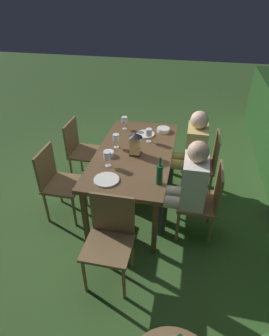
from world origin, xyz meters
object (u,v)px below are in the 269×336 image
bowl_bread (163,130)px  bowl_olives (109,153)px  wine_glass_c (116,138)px  plate_b (145,134)px  wine_glass_a (107,156)px  person_in_mustard (190,150)px  wine_glass_b (125,121)px  person_in_cream (187,185)px  green_bottle_on_table (160,174)px  chair_side_right_a (204,162)px  plate_a (106,180)px  lantern_centerpiece (135,143)px  dining_table (134,156)px  chair_side_right_b (204,199)px  chair_side_left_a (81,149)px  chair_head_far (110,237)px  chair_side_left_b (57,180)px  wine_glass_d (149,133)px

bowl_bread → bowl_olives: bearing=-35.8°
wine_glass_c → plate_b: bearing=144.8°
bowl_olives → wine_glass_a: bearing=14.1°
person_in_mustard → wine_glass_b: size_ratio=6.80×
person_in_cream → bowl_bread: size_ratio=6.95×
person_in_cream → green_bottle_on_table: person_in_cream is taller
chair_side_right_a → plate_a: bearing=-45.2°
lantern_centerpiece → dining_table: bearing=-157.1°
person_in_mustard → bowl_olives: 1.04m
person_in_cream → plate_b: 1.01m
chair_side_right_a → lantern_centerpiece: 0.99m
chair_side_right_b → chair_side_left_a: bearing=-114.3°
person_in_cream → chair_side_right_a: person_in_cream is taller
chair_head_far → person_in_cream: bearing=138.2°
person_in_mustard → bowl_bread: 0.45m
person_in_mustard → wine_glass_c: 0.94m
plate_a → bowl_bread: (-1.19, 0.42, 0.02)m
person_in_mustard → chair_head_far: bearing=-23.5°
chair_side_left_b → person_in_mustard: bearing=117.1°
chair_side_right_b → green_bottle_on_table: (0.17, -0.47, 0.37)m
chair_side_left_b → plate_b: (-0.82, 0.87, 0.27)m
chair_side_left_b → wine_glass_a: wine_glass_a is taller
wine_glass_b → person_in_cream: bearing=43.2°
dining_table → chair_side_left_a: bearing=-114.3°
green_bottle_on_table → wine_glass_a: size_ratio=1.72×
bowl_olives → chair_side_right_a: bearing=115.1°
wine_glass_b → bowl_bread: wine_glass_b is taller
dining_table → plate_a: 0.62m
chair_side_left_b → person_in_mustard: person_in_mustard is taller
wine_glass_a → green_bottle_on_table: bearing=71.1°
wine_glass_c → bowl_olives: 0.22m
wine_glass_b → plate_a: (1.16, 0.09, -0.11)m
chair_side_left_b → plate_b: size_ratio=3.66×
chair_side_right_a → bowl_bread: (-0.22, -0.56, 0.29)m
wine_glass_d → bowl_olives: wine_glass_d is taller
wine_glass_a → person_in_mustard: bearing=130.3°
chair_side_right_b → wine_glass_a: wine_glass_a is taller
chair_side_left_b → bowl_bread: size_ratio=5.26×
wine_glass_c → bowl_olives: size_ratio=1.44×
chair_side_right_b → chair_side_left_b: bearing=-90.0°
chair_side_right_b → chair_side_right_a: 0.74m
chair_side_right_a → bowl_olives: 1.24m
chair_side_right_b → chair_side_right_a: same height
chair_side_left_a → wine_glass_d: size_ratio=5.15×
lantern_centerpiece → wine_glass_b: bearing=-156.1°
wine_glass_b → bowl_olives: bearing=-1.3°
chair_side_right_b → plate_b: 1.16m
lantern_centerpiece → bowl_bread: lantern_centerpiece is taller
chair_side_left_a → chair_side_right_b: (0.74, 1.64, 0.00)m
chair_side_right_a → bowl_olives: (0.51, -1.09, 0.29)m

